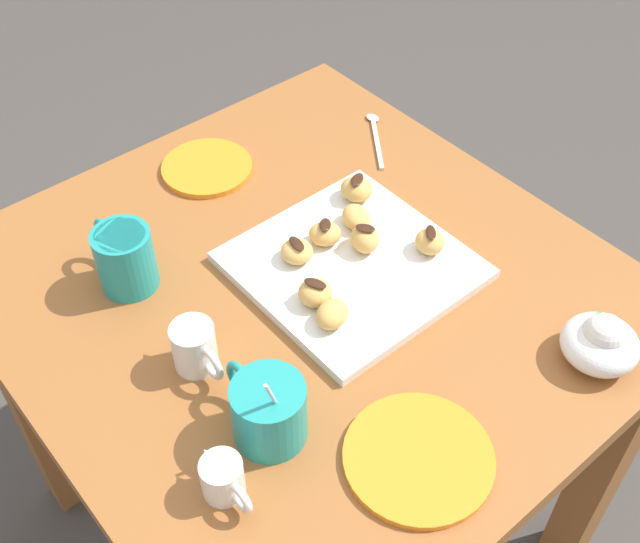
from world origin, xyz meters
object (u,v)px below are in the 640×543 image
object	(u,v)px
coffee_mug_teal_right	(124,257)
saucer_orange_left	(207,168)
dining_table	(306,345)
ice_cream_bowl	(601,342)
chocolate_sauce_pitcher	(223,477)
beignet_4	(315,293)
beignet_0	(357,189)
coffee_mug_teal_left	(268,409)
beignet_7	(356,217)
cream_pitcher_white	(195,346)
beignet_2	(297,251)
beignet_6	(325,234)
beignet_5	(430,242)
beignet_3	(365,238)
pastry_plate_square	(352,265)
saucer_orange_right	(418,458)
beignet_1	(332,314)

from	to	relation	value
coffee_mug_teal_right	saucer_orange_left	xyz separation A→B (m)	(0.15, -0.24, -0.05)
dining_table	ice_cream_bowl	distance (m)	0.46
chocolate_sauce_pitcher	beignet_4	bearing A→B (deg)	-60.40
beignet_4	beignet_0	bearing A→B (deg)	-56.30
ice_cream_bowl	coffee_mug_teal_left	bearing A→B (deg)	64.81
coffee_mug_teal_left	beignet_7	xyz separation A→B (m)	(0.20, -0.33, -0.02)
cream_pitcher_white	beignet_2	distance (m)	0.23
chocolate_sauce_pitcher	beignet_6	size ratio (longest dim) A/B	1.83
chocolate_sauce_pitcher	beignet_0	size ratio (longest dim) A/B	1.74
coffee_mug_teal_left	coffee_mug_teal_right	size ratio (longest dim) A/B	1.10
beignet_5	beignet_7	size ratio (longest dim) A/B	0.85
beignet_3	coffee_mug_teal_right	bearing A→B (deg)	59.01
ice_cream_bowl	beignet_3	bearing A→B (deg)	16.94
coffee_mug_teal_right	beignet_2	xyz separation A→B (m)	(-0.14, -0.21, -0.02)
coffee_mug_teal_left	ice_cream_bowl	bearing A→B (deg)	-115.19
cream_pitcher_white	beignet_5	world-z (taller)	cream_pitcher_white
coffee_mug_teal_right	beignet_6	bearing A→B (deg)	-116.73
beignet_3	beignet_4	world-z (taller)	beignet_3
cream_pitcher_white	beignet_2	xyz separation A→B (m)	(0.06, -0.22, -0.01)
pastry_plate_square	beignet_7	distance (m)	0.09
beignet_4	chocolate_sauce_pitcher	bearing A→B (deg)	119.60
beignet_2	beignet_5	distance (m)	0.20
saucer_orange_left	beignet_4	world-z (taller)	beignet_4
saucer_orange_right	beignet_2	size ratio (longest dim) A/B	3.78
coffee_mug_teal_right	cream_pitcher_white	bearing A→B (deg)	177.20
coffee_mug_teal_right	saucer_orange_left	size ratio (longest dim) A/B	0.81
pastry_plate_square	coffee_mug_teal_right	size ratio (longest dim) A/B	2.47
dining_table	beignet_6	xyz separation A→B (m)	(0.04, -0.07, 0.18)
beignet_1	beignet_5	size ratio (longest dim) A/B	1.15
chocolate_sauce_pitcher	beignet_4	world-z (taller)	chocolate_sauce_pitcher
cream_pitcher_white	chocolate_sauce_pitcher	bearing A→B (deg)	155.45
ice_cream_bowl	beignet_6	distance (m)	0.43
beignet_3	beignet_6	xyz separation A→B (m)	(0.05, 0.04, -0.00)
ice_cream_bowl	beignet_0	xyz separation A→B (m)	(0.45, 0.04, 0.00)
ice_cream_bowl	beignet_5	distance (m)	0.29
beignet_7	saucer_orange_right	bearing A→B (deg)	148.74
beignet_0	beignet_4	distance (m)	0.24
cream_pitcher_white	beignet_1	size ratio (longest dim) A/B	1.92
ice_cream_bowl	cream_pitcher_white	bearing A→B (deg)	51.00
pastry_plate_square	beignet_3	xyz separation A→B (m)	(0.01, -0.03, 0.03)
beignet_3	beignet_4	distance (m)	0.13
dining_table	saucer_orange_right	bearing A→B (deg)	165.77
coffee_mug_teal_left	beignet_5	distance (m)	0.39
dining_table	beignet_7	distance (m)	0.22
coffee_mug_teal_left	beignet_3	xyz separation A→B (m)	(0.16, -0.31, -0.01)
beignet_7	dining_table	bearing A→B (deg)	105.25
pastry_plate_square	chocolate_sauce_pitcher	world-z (taller)	chocolate_sauce_pitcher
cream_pitcher_white	saucer_orange_left	bearing A→B (deg)	-36.20
chocolate_sauce_pitcher	beignet_0	bearing A→B (deg)	-58.62
dining_table	saucer_orange_right	world-z (taller)	saucer_orange_right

